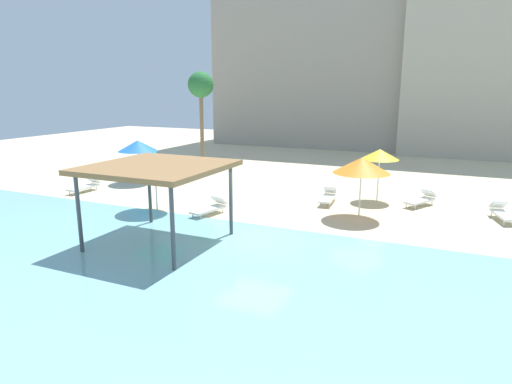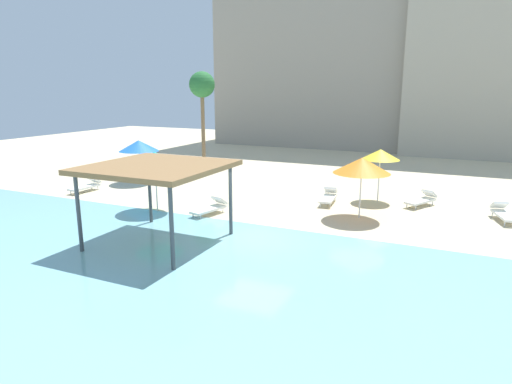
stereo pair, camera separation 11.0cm
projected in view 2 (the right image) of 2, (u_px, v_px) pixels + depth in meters
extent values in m
plane|color=beige|center=(255.00, 238.00, 16.83)|extent=(80.00, 80.00, 0.00)
cube|color=#7AB7C1|center=(175.00, 294.00, 12.18)|extent=(44.00, 13.50, 0.04)
cylinder|color=#42474C|center=(150.00, 191.00, 18.45)|extent=(0.14, 0.14, 2.77)
cylinder|color=#42474C|center=(231.00, 201.00, 16.88)|extent=(0.14, 0.14, 2.77)
cylinder|color=#42474C|center=(79.00, 214.00, 15.05)|extent=(0.14, 0.14, 2.77)
cylinder|color=#42474C|center=(172.00, 229.00, 13.48)|extent=(0.14, 0.14, 2.77)
cube|color=olive|center=(157.00, 167.00, 15.63)|extent=(4.54, 4.54, 0.18)
cylinder|color=silver|center=(360.00, 196.00, 19.27)|extent=(0.06, 0.06, 2.01)
cone|color=orange|center=(362.00, 165.00, 18.97)|extent=(2.48, 2.48, 0.68)
cylinder|color=silver|center=(156.00, 189.00, 20.34)|extent=(0.06, 0.06, 2.15)
cone|color=teal|center=(155.00, 159.00, 20.02)|extent=(2.32, 2.32, 0.64)
cylinder|color=silver|center=(140.00, 167.00, 26.69)|extent=(0.06, 0.06, 1.93)
cone|color=blue|center=(139.00, 146.00, 26.39)|extent=(2.37, 2.37, 0.65)
cylinder|color=silver|center=(379.00, 180.00, 22.21)|extent=(0.06, 0.06, 2.13)
cone|color=yellow|center=(380.00, 154.00, 21.91)|extent=(1.90, 1.90, 0.52)
cylinder|color=white|center=(416.00, 208.00, 20.73)|extent=(0.05, 0.05, 0.22)
cylinder|color=white|center=(407.00, 206.00, 21.10)|extent=(0.05, 0.05, 0.22)
cylinder|color=white|center=(433.00, 203.00, 21.58)|extent=(0.05, 0.05, 0.22)
cylinder|color=white|center=(424.00, 201.00, 21.95)|extent=(0.05, 0.05, 0.22)
cube|color=white|center=(420.00, 201.00, 21.30)|extent=(1.37, 1.87, 0.10)
cube|color=white|center=(429.00, 193.00, 21.68)|extent=(0.77, 0.73, 0.40)
cylinder|color=white|center=(77.00, 193.00, 23.64)|extent=(0.05, 0.05, 0.22)
cylinder|color=white|center=(71.00, 192.00, 23.86)|extent=(0.05, 0.05, 0.22)
cylinder|color=white|center=(98.00, 188.00, 24.87)|extent=(0.05, 0.05, 0.22)
cylinder|color=white|center=(92.00, 187.00, 25.09)|extent=(0.05, 0.05, 0.22)
cube|color=white|center=(84.00, 187.00, 24.33)|extent=(0.71, 1.83, 0.10)
cube|color=white|center=(94.00, 180.00, 24.90)|extent=(0.63, 0.54, 0.40)
cylinder|color=white|center=(201.00, 217.00, 19.16)|extent=(0.05, 0.05, 0.22)
cylinder|color=white|center=(193.00, 215.00, 19.45)|extent=(0.05, 0.05, 0.22)
cylinder|color=white|center=(223.00, 210.00, 20.26)|extent=(0.05, 0.05, 0.22)
cylinder|color=white|center=(215.00, 209.00, 20.55)|extent=(0.05, 0.05, 0.22)
cube|color=white|center=(208.00, 209.00, 19.82)|extent=(1.00, 1.89, 0.10)
cube|color=white|center=(219.00, 200.00, 20.32)|extent=(0.70, 0.63, 0.40)
cylinder|color=white|center=(330.00, 206.00, 21.08)|extent=(0.05, 0.05, 0.22)
cylinder|color=white|center=(320.00, 205.00, 21.24)|extent=(0.05, 0.05, 0.22)
cylinder|color=white|center=(335.00, 199.00, 22.41)|extent=(0.05, 0.05, 0.22)
cylinder|color=white|center=(326.00, 198.00, 22.56)|extent=(0.05, 0.05, 0.22)
cube|color=white|center=(328.00, 199.00, 21.79)|extent=(0.77, 1.85, 0.10)
cube|color=white|center=(331.00, 190.00, 22.41)|extent=(0.65, 0.56, 0.40)
cylinder|color=white|center=(505.00, 224.00, 18.25)|extent=(0.05, 0.05, 0.22)
cylinder|color=white|center=(504.00, 215.00, 19.55)|extent=(0.05, 0.05, 0.22)
cylinder|color=white|center=(492.00, 214.00, 19.63)|extent=(0.05, 0.05, 0.22)
cube|color=white|center=(505.00, 216.00, 18.86)|extent=(1.06, 1.89, 0.10)
cube|color=white|center=(499.00, 205.00, 19.51)|extent=(0.71, 0.65, 0.40)
cylinder|color=brown|center=(203.00, 127.00, 33.03)|extent=(0.28, 0.28, 5.55)
sphere|color=#286B33|center=(202.00, 84.00, 32.32)|extent=(1.90, 1.90, 1.90)
cube|color=#9E9384|center=(325.00, 43.00, 45.01)|extent=(19.69, 11.35, 20.42)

